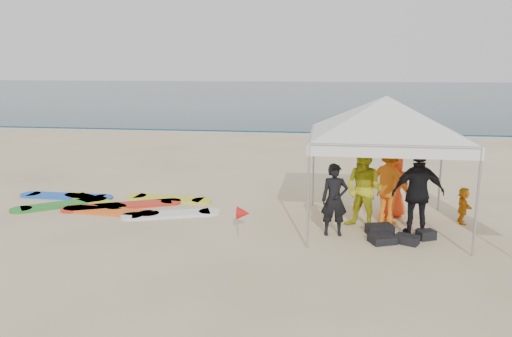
{
  "coord_description": "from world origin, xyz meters",
  "views": [
    {
      "loc": [
        1.62,
        -8.99,
        3.64
      ],
      "look_at": [
        -0.06,
        2.6,
        1.2
      ],
      "focal_mm": 35.0,
      "sensor_mm": 36.0,
      "label": 1
    }
  ],
  "objects_px": {
    "surfboard_spread": "(112,204)",
    "person_orange_a": "(390,182)",
    "canopy_tent": "(387,96)",
    "person_black_a": "(334,200)",
    "person_yellow": "(364,189)",
    "person_seated": "(463,205)",
    "person_orange_b": "(394,185)",
    "person_black_b": "(418,193)",
    "marker_pennant": "(243,213)"
  },
  "relations": [
    {
      "from": "person_seated",
      "to": "marker_pennant",
      "type": "relative_size",
      "value": 1.35
    },
    {
      "from": "person_black_a",
      "to": "person_black_b",
      "type": "height_order",
      "value": "person_black_b"
    },
    {
      "from": "person_orange_a",
      "to": "person_black_b",
      "type": "xyz_separation_m",
      "value": [
        0.48,
        -0.88,
        -0.01
      ]
    },
    {
      "from": "person_yellow",
      "to": "person_orange_b",
      "type": "bearing_deg",
      "value": 83.73
    },
    {
      "from": "person_orange_a",
      "to": "marker_pennant",
      "type": "height_order",
      "value": "person_orange_a"
    },
    {
      "from": "person_black_b",
      "to": "marker_pennant",
      "type": "bearing_deg",
      "value": -0.89
    },
    {
      "from": "person_orange_b",
      "to": "canopy_tent",
      "type": "xyz_separation_m",
      "value": [
        -0.37,
        -0.84,
        2.19
      ]
    },
    {
      "from": "person_yellow",
      "to": "marker_pennant",
      "type": "bearing_deg",
      "value": -131.54
    },
    {
      "from": "person_yellow",
      "to": "person_seated",
      "type": "height_order",
      "value": "person_yellow"
    },
    {
      "from": "person_yellow",
      "to": "person_orange_a",
      "type": "relative_size",
      "value": 0.94
    },
    {
      "from": "person_black_b",
      "to": "person_orange_a",
      "type": "bearing_deg",
      "value": -69.35
    },
    {
      "from": "canopy_tent",
      "to": "person_orange_a",
      "type": "bearing_deg",
      "value": 56.84
    },
    {
      "from": "person_black_a",
      "to": "surfboard_spread",
      "type": "distance_m",
      "value": 6.0
    },
    {
      "from": "person_orange_b",
      "to": "canopy_tent",
      "type": "height_order",
      "value": "canopy_tent"
    },
    {
      "from": "person_black_b",
      "to": "surfboard_spread",
      "type": "xyz_separation_m",
      "value": [
        -7.52,
        1.32,
        -0.92
      ]
    },
    {
      "from": "surfboard_spread",
      "to": "marker_pennant",
      "type": "bearing_deg",
      "value": -25.23
    },
    {
      "from": "person_orange_b",
      "to": "marker_pennant",
      "type": "height_order",
      "value": "person_orange_b"
    },
    {
      "from": "person_orange_b",
      "to": "marker_pennant",
      "type": "distance_m",
      "value": 3.88
    },
    {
      "from": "person_seated",
      "to": "marker_pennant",
      "type": "xyz_separation_m",
      "value": [
        -4.93,
        -1.56,
        0.06
      ]
    },
    {
      "from": "person_orange_b",
      "to": "person_seated",
      "type": "height_order",
      "value": "person_orange_b"
    },
    {
      "from": "person_yellow",
      "to": "canopy_tent",
      "type": "bearing_deg",
      "value": 56.78
    },
    {
      "from": "person_orange_a",
      "to": "surfboard_spread",
      "type": "relative_size",
      "value": 0.35
    },
    {
      "from": "person_black_a",
      "to": "person_black_b",
      "type": "bearing_deg",
      "value": -1.55
    },
    {
      "from": "person_yellow",
      "to": "person_seated",
      "type": "relative_size",
      "value": 2.12
    },
    {
      "from": "person_black_a",
      "to": "marker_pennant",
      "type": "relative_size",
      "value": 2.47
    },
    {
      "from": "person_seated",
      "to": "surfboard_spread",
      "type": "xyz_separation_m",
      "value": [
        -8.75,
        0.24,
        -0.4
      ]
    },
    {
      "from": "person_black_b",
      "to": "canopy_tent",
      "type": "xyz_separation_m",
      "value": [
        -0.69,
        0.56,
        2.01
      ]
    },
    {
      "from": "marker_pennant",
      "to": "person_black_a",
      "type": "bearing_deg",
      "value": 9.13
    },
    {
      "from": "person_yellow",
      "to": "person_orange_b",
      "type": "height_order",
      "value": "person_yellow"
    },
    {
      "from": "person_black_a",
      "to": "person_orange_b",
      "type": "bearing_deg",
      "value": 40.53
    },
    {
      "from": "person_black_b",
      "to": "person_orange_b",
      "type": "relative_size",
      "value": 1.22
    },
    {
      "from": "person_yellow",
      "to": "person_orange_a",
      "type": "distance_m",
      "value": 0.82
    },
    {
      "from": "canopy_tent",
      "to": "person_black_a",
      "type": "bearing_deg",
      "value": -145.99
    },
    {
      "from": "person_black_b",
      "to": "canopy_tent",
      "type": "distance_m",
      "value": 2.2
    },
    {
      "from": "person_black_a",
      "to": "person_orange_a",
      "type": "distance_m",
      "value": 1.66
    },
    {
      "from": "person_yellow",
      "to": "surfboard_spread",
      "type": "bearing_deg",
      "value": -157.87
    },
    {
      "from": "person_orange_a",
      "to": "canopy_tent",
      "type": "relative_size",
      "value": 0.43
    },
    {
      "from": "person_orange_b",
      "to": "marker_pennant",
      "type": "xyz_separation_m",
      "value": [
        -3.38,
        -1.87,
        -0.29
      ]
    },
    {
      "from": "surfboard_spread",
      "to": "person_orange_a",
      "type": "bearing_deg",
      "value": -3.63
    },
    {
      "from": "person_orange_a",
      "to": "person_black_b",
      "type": "height_order",
      "value": "person_orange_a"
    },
    {
      "from": "person_yellow",
      "to": "person_orange_a",
      "type": "bearing_deg",
      "value": 70.7
    },
    {
      "from": "person_orange_b",
      "to": "marker_pennant",
      "type": "bearing_deg",
      "value": 19.78
    },
    {
      "from": "person_yellow",
      "to": "canopy_tent",
      "type": "relative_size",
      "value": 0.41
    },
    {
      "from": "person_yellow",
      "to": "person_orange_a",
      "type": "height_order",
      "value": "person_orange_a"
    },
    {
      "from": "person_yellow",
      "to": "person_orange_b",
      "type": "relative_size",
      "value": 1.17
    },
    {
      "from": "marker_pennant",
      "to": "person_orange_b",
      "type": "bearing_deg",
      "value": 28.99
    },
    {
      "from": "person_black_b",
      "to": "person_black_a",
      "type": "bearing_deg",
      "value": -2.92
    },
    {
      "from": "person_yellow",
      "to": "person_seated",
      "type": "xyz_separation_m",
      "value": [
        2.34,
        0.74,
        -0.48
      ]
    },
    {
      "from": "person_orange_a",
      "to": "surfboard_spread",
      "type": "distance_m",
      "value": 7.11
    },
    {
      "from": "person_orange_b",
      "to": "marker_pennant",
      "type": "relative_size",
      "value": 2.46
    }
  ]
}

